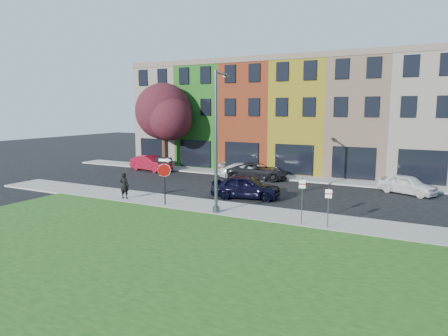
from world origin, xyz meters
The scene contains 16 objects.
ground centered at (0.00, 0.00, 0.00)m, with size 120.00×120.00×0.00m, color black.
sidewalk_near centered at (2.00, 3.00, 0.06)m, with size 40.00×3.00×0.12m, color gray.
sidewalk_far centered at (-3.00, 15.00, 0.06)m, with size 40.00×2.40×0.12m, color gray.
grass_park centered at (8.00, -6.00, 0.05)m, with size 40.00×16.00×0.10m, color #1B4413.
rowhouse_block centered at (-2.50, 21.18, 4.99)m, with size 30.00×10.12×10.00m.
stop_sign centered at (-3.52, 2.02, 2.18)m, with size 1.03×0.30×2.88m.
man centered at (-6.82, 2.23, 0.96)m, with size 0.67×0.50×1.67m, color black.
sedan_near centered at (-0.11, 6.32, 0.77)m, with size 4.81×2.74×1.54m, color black.
parked_car_red centered at (-12.97, 12.92, 0.73)m, with size 4.66×2.35×1.47m, color maroon.
parked_car_silver centered at (-3.08, 13.04, 0.66)m, with size 4.85×2.91×1.32m, color silver.
parked_car_dark centered at (-2.20, 13.25, 0.70)m, with size 5.47×3.53×1.40m, color black.
parked_car_white centered at (9.22, 12.70, 0.67)m, with size 4.24×3.05×1.34m, color silver.
street_lamp centered at (0.02, 2.11, 4.03)m, with size 0.83×2.55×7.76m.
parking_sign_a centered at (4.94, 1.89, 1.58)m, with size 0.31×0.14×2.36m.
parking_sign_b centered at (6.25, 1.89, 1.35)m, with size 0.32×0.11×1.94m.
tree_purple centered at (-12.43, 14.56, 5.46)m, with size 6.49×5.68×8.19m.
Camera 1 is at (10.44, -17.15, 5.83)m, focal length 32.00 mm.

